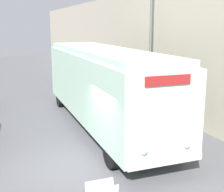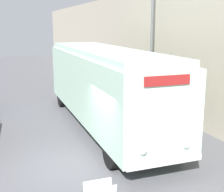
# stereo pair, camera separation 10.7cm
# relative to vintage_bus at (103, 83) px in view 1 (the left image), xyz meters

# --- Properties ---
(ground_plane) EXTENTS (80.00, 80.00, 0.00)m
(ground_plane) POSITION_rel_vintage_bus_xyz_m (-2.10, -3.78, -2.01)
(ground_plane) COLOR #56565B
(building_wall_right) EXTENTS (0.30, 60.00, 6.61)m
(building_wall_right) POSITION_rel_vintage_bus_xyz_m (4.04, 6.22, 1.30)
(building_wall_right) COLOR #B2A893
(building_wall_right) RESTS_ON ground_plane
(vintage_bus) EXTENTS (2.59, 11.37, 3.55)m
(vintage_bus) POSITION_rel_vintage_bus_xyz_m (0.00, 0.00, 0.00)
(vintage_bus) COLOR black
(vintage_bus) RESTS_ON ground_plane
(streetlamp) EXTENTS (0.36, 0.36, 7.49)m
(streetlamp) POSITION_rel_vintage_bus_xyz_m (3.26, 1.76, 2.74)
(streetlamp) COLOR #595E60
(streetlamp) RESTS_ON ground_plane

